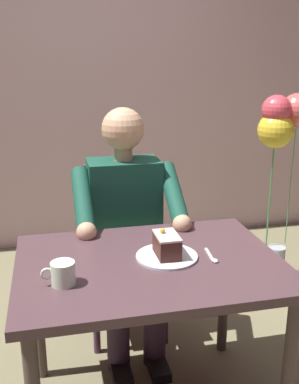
{
  "coord_description": "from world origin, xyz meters",
  "views": [
    {
      "loc": [
        0.36,
        1.56,
        1.47
      ],
      "look_at": [
        -0.02,
        -0.1,
        0.95
      ],
      "focal_mm": 41.86,
      "sensor_mm": 36.0,
      "label": 1
    }
  ],
  "objects_px": {
    "dining_table": "(150,280)",
    "balloon_display": "(282,134)",
    "chair": "(122,240)",
    "coffee_cup": "(63,273)",
    "seated_person": "(127,227)",
    "cake_slice": "(167,245)",
    "dessert_spoon": "(212,257)"
  },
  "relations": [
    {
      "from": "dining_table",
      "to": "balloon_display",
      "type": "distance_m",
      "value": 1.56
    },
    {
      "from": "chair",
      "to": "coffee_cup",
      "type": "xyz_separation_m",
      "value": [
        0.34,
        0.81,
        0.24
      ]
    },
    {
      "from": "seated_person",
      "to": "cake_slice",
      "type": "relative_size",
      "value": 8.76
    },
    {
      "from": "coffee_cup",
      "to": "balloon_display",
      "type": "xyz_separation_m",
      "value": [
        -1.45,
        -1.15,
        0.25
      ]
    },
    {
      "from": "chair",
      "to": "seated_person",
      "type": "distance_m",
      "value": 0.23
    },
    {
      "from": "balloon_display",
      "to": "dining_table",
      "type": "bearing_deg",
      "value": 42.99
    },
    {
      "from": "dessert_spoon",
      "to": "balloon_display",
      "type": "height_order",
      "value": "balloon_display"
    },
    {
      "from": "cake_slice",
      "to": "dessert_spoon",
      "type": "bearing_deg",
      "value": 165.21
    },
    {
      "from": "chair",
      "to": "seated_person",
      "type": "relative_size",
      "value": 0.74
    },
    {
      "from": "cake_slice",
      "to": "balloon_display",
      "type": "relative_size",
      "value": 0.11
    },
    {
      "from": "chair",
      "to": "coffee_cup",
      "type": "distance_m",
      "value": 0.91
    },
    {
      "from": "coffee_cup",
      "to": "chair",
      "type": "bearing_deg",
      "value": -112.81
    },
    {
      "from": "dining_table",
      "to": "seated_person",
      "type": "bearing_deg",
      "value": -90.0
    },
    {
      "from": "seated_person",
      "to": "chair",
      "type": "bearing_deg",
      "value": -90.0
    },
    {
      "from": "cake_slice",
      "to": "dessert_spoon",
      "type": "relative_size",
      "value": 0.98
    },
    {
      "from": "seated_person",
      "to": "balloon_display",
      "type": "distance_m",
      "value": 1.27
    },
    {
      "from": "dessert_spoon",
      "to": "coffee_cup",
      "type": "bearing_deg",
      "value": 8.35
    },
    {
      "from": "dining_table",
      "to": "dessert_spoon",
      "type": "bearing_deg",
      "value": 172.31
    },
    {
      "from": "seated_person",
      "to": "dessert_spoon",
      "type": "height_order",
      "value": "seated_person"
    },
    {
      "from": "dining_table",
      "to": "dessert_spoon",
      "type": "distance_m",
      "value": 0.26
    },
    {
      "from": "dining_table",
      "to": "chair",
      "type": "relative_size",
      "value": 1.14
    },
    {
      "from": "chair",
      "to": "balloon_display",
      "type": "height_order",
      "value": "balloon_display"
    },
    {
      "from": "seated_person",
      "to": "balloon_display",
      "type": "relative_size",
      "value": 0.99
    },
    {
      "from": "cake_slice",
      "to": "balloon_display",
      "type": "height_order",
      "value": "balloon_display"
    },
    {
      "from": "coffee_cup",
      "to": "dessert_spoon",
      "type": "distance_m",
      "value": 0.59
    },
    {
      "from": "seated_person",
      "to": "dessert_spoon",
      "type": "distance_m",
      "value": 0.6
    },
    {
      "from": "dining_table",
      "to": "balloon_display",
      "type": "height_order",
      "value": "balloon_display"
    },
    {
      "from": "cake_slice",
      "to": "balloon_display",
      "type": "xyz_separation_m",
      "value": [
        -1.04,
        -1.02,
        0.24
      ]
    },
    {
      "from": "seated_person",
      "to": "dessert_spoon",
      "type": "xyz_separation_m",
      "value": [
        -0.25,
        0.55,
        0.06
      ]
    },
    {
      "from": "chair",
      "to": "dessert_spoon",
      "type": "height_order",
      "value": "chair"
    },
    {
      "from": "dining_table",
      "to": "dessert_spoon",
      "type": "xyz_separation_m",
      "value": [
        -0.25,
        0.03,
        0.09
      ]
    },
    {
      "from": "dining_table",
      "to": "chair",
      "type": "height_order",
      "value": "chair"
    }
  ]
}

